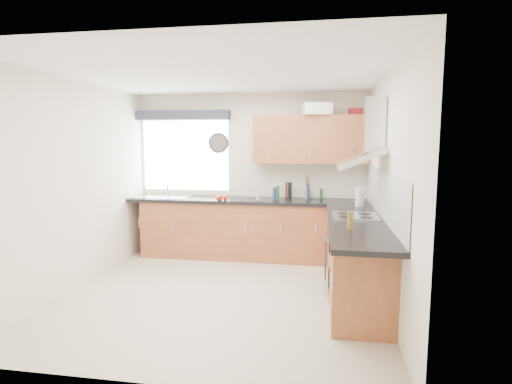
% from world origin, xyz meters
% --- Properties ---
extents(ground_plane, '(3.60, 3.60, 0.00)m').
position_xyz_m(ground_plane, '(0.00, 0.00, 0.00)').
color(ground_plane, beige).
extents(ceiling, '(3.60, 3.60, 0.02)m').
position_xyz_m(ceiling, '(0.00, 0.00, 2.50)').
color(ceiling, white).
rests_on(ceiling, wall_back).
extents(wall_back, '(3.60, 0.02, 2.50)m').
position_xyz_m(wall_back, '(0.00, 1.80, 1.25)').
color(wall_back, silver).
rests_on(wall_back, ground_plane).
extents(wall_front, '(3.60, 0.02, 2.50)m').
position_xyz_m(wall_front, '(0.00, -1.80, 1.25)').
color(wall_front, silver).
rests_on(wall_front, ground_plane).
extents(wall_left, '(0.02, 3.60, 2.50)m').
position_xyz_m(wall_left, '(-1.80, 0.00, 1.25)').
color(wall_left, silver).
rests_on(wall_left, ground_plane).
extents(wall_right, '(0.02, 3.60, 2.50)m').
position_xyz_m(wall_right, '(1.80, 0.00, 1.25)').
color(wall_right, silver).
rests_on(wall_right, ground_plane).
extents(window, '(1.40, 0.02, 1.10)m').
position_xyz_m(window, '(-1.05, 1.79, 1.55)').
color(window, silver).
rests_on(window, wall_back).
extents(window_blind, '(1.50, 0.18, 0.14)m').
position_xyz_m(window_blind, '(-1.05, 1.70, 2.18)').
color(window_blind, '#282A33').
rests_on(window_blind, wall_back).
extents(splashback, '(0.01, 3.00, 0.54)m').
position_xyz_m(splashback, '(1.79, 0.30, 1.18)').
color(splashback, white).
rests_on(splashback, wall_right).
extents(base_cab_back, '(3.00, 0.58, 0.86)m').
position_xyz_m(base_cab_back, '(-0.10, 1.51, 0.43)').
color(base_cab_back, brown).
rests_on(base_cab_back, ground_plane).
extents(base_cab_corner, '(0.60, 0.60, 0.86)m').
position_xyz_m(base_cab_corner, '(1.50, 1.50, 0.43)').
color(base_cab_corner, brown).
rests_on(base_cab_corner, ground_plane).
extents(base_cab_right, '(0.58, 2.10, 0.86)m').
position_xyz_m(base_cab_right, '(1.51, 0.15, 0.43)').
color(base_cab_right, brown).
rests_on(base_cab_right, ground_plane).
extents(worktop_back, '(3.60, 0.62, 0.05)m').
position_xyz_m(worktop_back, '(0.00, 1.50, 0.89)').
color(worktop_back, black).
rests_on(worktop_back, base_cab_back).
extents(worktop_right, '(0.62, 2.42, 0.05)m').
position_xyz_m(worktop_right, '(1.50, 0.00, 0.89)').
color(worktop_right, black).
rests_on(worktop_right, base_cab_right).
extents(sink, '(0.84, 0.46, 0.10)m').
position_xyz_m(sink, '(-1.33, 1.50, 0.95)').
color(sink, silver).
rests_on(sink, worktop_back).
extents(oven, '(0.56, 0.58, 0.85)m').
position_xyz_m(oven, '(1.50, 0.30, 0.42)').
color(oven, black).
rests_on(oven, ground_plane).
extents(hob_plate, '(0.52, 0.52, 0.01)m').
position_xyz_m(hob_plate, '(1.50, 0.30, 0.92)').
color(hob_plate, silver).
rests_on(hob_plate, worktop_right).
extents(extractor_hood, '(0.52, 0.78, 0.66)m').
position_xyz_m(extractor_hood, '(1.60, 0.30, 1.77)').
color(extractor_hood, silver).
rests_on(extractor_hood, wall_right).
extents(upper_cabinets, '(1.70, 0.35, 0.70)m').
position_xyz_m(upper_cabinets, '(0.95, 1.62, 1.80)').
color(upper_cabinets, brown).
rests_on(upper_cabinets, wall_back).
extents(washing_machine, '(0.58, 0.56, 0.79)m').
position_xyz_m(washing_machine, '(-0.80, 1.52, 0.40)').
color(washing_machine, silver).
rests_on(washing_machine, ground_plane).
extents(wall_clock, '(0.32, 0.04, 0.32)m').
position_xyz_m(wall_clock, '(-0.50, 1.76, 1.75)').
color(wall_clock, '#282A33').
rests_on(wall_clock, wall_back).
extents(casserole, '(0.46, 0.38, 0.17)m').
position_xyz_m(casserole, '(1.02, 1.52, 2.23)').
color(casserole, silver).
rests_on(casserole, upper_cabinets).
extents(storage_box, '(0.23, 0.20, 0.10)m').
position_xyz_m(storage_box, '(1.60, 1.72, 2.20)').
color(storage_box, red).
rests_on(storage_box, upper_cabinets).
extents(utensil_pot, '(0.12, 0.12, 0.14)m').
position_xyz_m(utensil_pot, '(0.90, 1.70, 0.98)').
color(utensil_pot, gray).
rests_on(utensil_pot, worktop_back).
extents(kitchen_roll, '(0.13, 0.13, 0.26)m').
position_xyz_m(kitchen_roll, '(1.62, 1.05, 1.04)').
color(kitchen_roll, silver).
rests_on(kitchen_roll, worktop_right).
extents(tomato_cluster, '(0.19, 0.19, 0.07)m').
position_xyz_m(tomato_cluster, '(-0.34, 1.30, 0.95)').
color(tomato_cluster, red).
rests_on(tomato_cluster, worktop_back).
extents(jar_0, '(0.04, 0.04, 0.11)m').
position_xyz_m(jar_0, '(0.18, 1.43, 0.97)').
color(jar_0, '#AAA391').
rests_on(jar_0, worktop_back).
extents(jar_1, '(0.04, 0.04, 0.25)m').
position_xyz_m(jar_1, '(0.59, 1.66, 1.03)').
color(jar_1, '#451A18').
rests_on(jar_1, worktop_back).
extents(jar_2, '(0.04, 0.04, 0.16)m').
position_xyz_m(jar_2, '(1.11, 1.68, 0.99)').
color(jar_2, '#1D501C').
rests_on(jar_2, worktop_back).
extents(jar_3, '(0.04, 0.04, 0.24)m').
position_xyz_m(jar_3, '(0.92, 1.50, 1.03)').
color(jar_3, navy).
rests_on(jar_3, worktop_back).
extents(jar_4, '(0.05, 0.05, 0.21)m').
position_xyz_m(jar_4, '(0.48, 1.45, 1.01)').
color(jar_4, '#194418').
rests_on(jar_4, worktop_back).
extents(jar_5, '(0.05, 0.05, 0.18)m').
position_xyz_m(jar_5, '(0.43, 1.45, 1.00)').
color(jar_5, navy).
rests_on(jar_5, worktop_back).
extents(jar_6, '(0.06, 0.06, 0.25)m').
position_xyz_m(jar_6, '(0.64, 1.64, 1.03)').
color(jar_6, black).
rests_on(jar_6, worktop_back).
extents(bottle_0, '(0.05, 0.05, 0.18)m').
position_xyz_m(bottle_0, '(1.39, -0.43, 1.00)').
color(bottle_0, brown).
rests_on(bottle_0, worktop_right).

